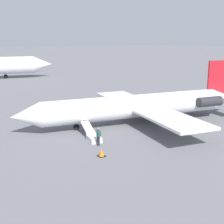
{
  "coord_description": "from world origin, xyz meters",
  "views": [
    {
      "loc": [
        23.83,
        26.37,
        9.86
      ],
      "look_at": [
        3.42,
        -0.06,
        1.87
      ],
      "focal_mm": 50.0,
      "sensor_mm": 36.0,
      "label": 1
    }
  ],
  "objects": [
    {
      "name": "boarding_stairs",
      "position": [
        7.41,
        1.99,
        0.38
      ],
      "size": [
        2.03,
        4.14,
        1.73
      ],
      "rotation": [
        0.0,
        0.0,
        -1.84
      ],
      "color": "silver",
      "rests_on": "ground"
    },
    {
      "name": "passenger",
      "position": [
        7.91,
        3.7,
        1.0
      ],
      "size": [
        0.41,
        0.56,
        1.74
      ],
      "rotation": [
        0.0,
        0.0,
        -1.84
      ],
      "color": "#23232D",
      "rests_on": "ground"
    },
    {
      "name": "airplane_main",
      "position": [
        -0.9,
        0.25,
        2.11
      ],
      "size": [
        28.18,
        21.59,
        7.03
      ],
      "rotation": [
        0.0,
        0.0,
        -0.27
      ],
      "color": "white",
      "rests_on": "ground"
    },
    {
      "name": "ground_plane",
      "position": [
        0.0,
        0.0,
        0.0
      ],
      "size": [
        600.0,
        600.0,
        0.0
      ],
      "primitive_type": "plane",
      "color": "slate"
    },
    {
      "name": "traffic_cone_near_stairs",
      "position": [
        9.28,
        6.06,
        0.33
      ],
      "size": [
        0.64,
        0.64,
        0.7
      ],
      "color": "black",
      "rests_on": "ground"
    }
  ]
}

